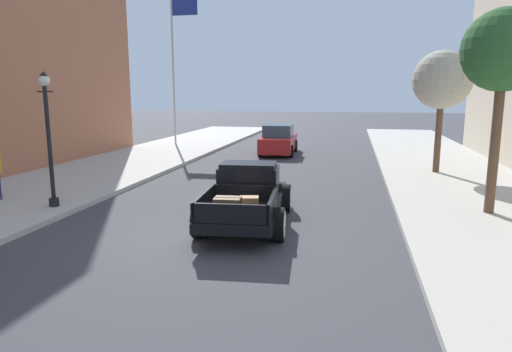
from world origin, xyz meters
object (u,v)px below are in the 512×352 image
street_lamp_near (48,129)px  flagpole (176,53)px  hotrod_truck_black (248,193)px  street_tree_second (442,81)px  street_tree_nearest (504,52)px  car_background_red (279,140)px

street_lamp_near → flagpole: (-2.39, 15.98, 3.39)m
hotrod_truck_black → street_tree_second: bearing=53.3°
hotrod_truck_black → street_tree_nearest: size_ratio=0.93×
car_background_red → street_tree_nearest: 14.57m
hotrod_truck_black → flagpole: 18.46m
street_tree_nearest → street_tree_second: street_tree_nearest is taller
street_tree_nearest → car_background_red: bearing=123.5°
flagpole → hotrod_truck_black: bearing=-62.7°
street_tree_nearest → street_lamp_near: bearing=-171.3°
hotrod_truck_black → street_tree_second: size_ratio=1.02×
street_lamp_near → street_tree_second: (11.90, 8.41, 1.49)m
street_lamp_near → car_background_red: bearing=72.0°
street_tree_second → car_background_red: bearing=145.1°
hotrod_truck_black → street_tree_nearest: 7.61m
hotrod_truck_black → street_lamp_near: street_lamp_near is taller
street_lamp_near → street_tree_nearest: 12.52m
hotrod_truck_black → flagpole: flagpole is taller
hotrod_truck_black → street_tree_second: 10.72m
hotrod_truck_black → car_background_red: car_background_red is taller
car_background_red → street_tree_nearest: (7.78, -11.76, 3.68)m
street_lamp_near → street_tree_second: size_ratio=0.78×
street_lamp_near → hotrod_truck_black: bearing=1.9°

